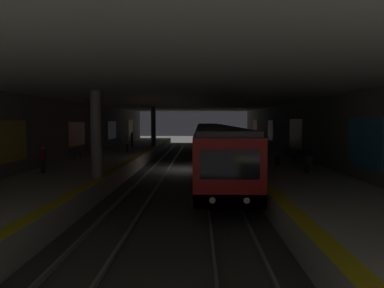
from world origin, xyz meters
TOP-DOWN VIEW (x-y plane):
  - ground_plane at (0.00, 0.00)m, footprint 120.00×120.00m
  - track_left at (0.00, -2.20)m, footprint 60.00×1.53m
  - track_right at (0.00, 2.20)m, footprint 60.00×1.53m
  - platform_left at (0.00, -6.55)m, footprint 60.00×5.30m
  - platform_right at (0.00, 6.55)m, footprint 60.00×5.30m
  - wall_left at (0.06, -9.45)m, footprint 60.00×0.56m
  - wall_right at (0.07, 9.45)m, footprint 60.00×0.56m
  - ceiling_slab at (0.00, 0.00)m, footprint 60.00×19.40m
  - pillar_near at (-10.26, 4.35)m, footprint 0.56×0.56m
  - pillar_far at (11.55, 4.35)m, footprint 0.56×0.56m
  - metro_train at (2.18, -2.20)m, footprint 34.76×2.83m
  - bench_left_near at (-2.63, -8.53)m, footprint 1.70×0.47m
  - bench_left_mid at (1.47, -8.53)m, footprint 1.70×0.47m
  - bench_right_near at (-1.88, 8.53)m, footprint 1.70×0.47m
  - bench_right_mid at (1.58, 8.53)m, footprint 1.70×0.47m
  - person_waiting_near at (-8.74, 7.93)m, footprint 0.60×0.22m
  - person_walking_mid at (3.33, 5.68)m, footprint 0.60×0.23m
  - person_standing_far at (9.89, 6.56)m, footprint 0.60×0.24m
  - suitcase_rolling at (-5.19, -6.31)m, footprint 0.44×0.24m
  - backpack_on_floor at (-8.47, -7.23)m, footprint 0.30×0.20m
  - trash_bin at (-7.06, -7.80)m, footprint 0.44×0.44m

SIDE VIEW (x-z plane):
  - ground_plane at x=0.00m, z-range 0.00..0.00m
  - track_left at x=0.00m, z-range 0.00..0.16m
  - track_right at x=0.00m, z-range 0.00..0.16m
  - platform_left at x=0.00m, z-range 0.00..1.05m
  - platform_right at x=0.00m, z-range 0.00..1.05m
  - backpack_on_floor at x=-8.47m, z-range 1.05..1.45m
  - suitcase_rolling at x=-5.19m, z-range 0.90..1.84m
  - trash_bin at x=-7.06m, z-range 1.05..1.90m
  - bench_left_near at x=-2.63m, z-range 1.14..2.00m
  - bench_left_mid at x=1.47m, z-range 1.14..2.00m
  - bench_right_near at x=-1.88m, z-range 1.14..2.00m
  - bench_right_mid at x=1.58m, z-range 1.14..2.00m
  - person_waiting_near at x=-8.74m, z-range 1.11..2.69m
  - person_walking_mid at x=3.33m, z-range 1.12..2.78m
  - person_standing_far at x=9.89m, z-range 1.13..2.86m
  - metro_train at x=2.18m, z-range 0.28..3.77m
  - wall_right at x=0.07m, z-range 0.00..5.60m
  - wall_left at x=0.06m, z-range 0.00..5.60m
  - pillar_near at x=-10.26m, z-range 1.05..5.60m
  - pillar_far at x=11.55m, z-range 1.05..5.60m
  - ceiling_slab at x=0.00m, z-range 5.60..6.00m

